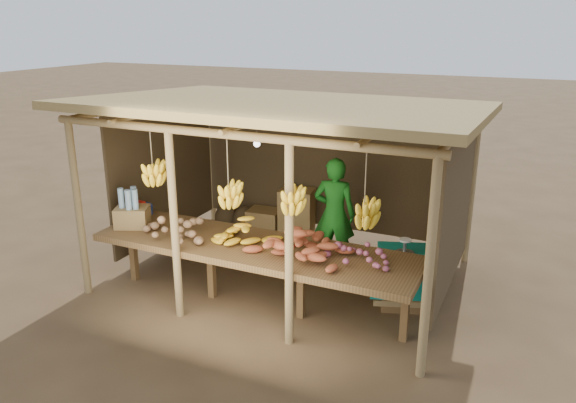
% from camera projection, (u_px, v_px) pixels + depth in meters
% --- Properties ---
extents(ground, '(60.00, 60.00, 0.00)m').
position_uv_depth(ground, '(288.00, 275.00, 7.58)').
color(ground, brown).
rests_on(ground, ground).
extents(stall_structure, '(4.70, 3.50, 2.43)m').
position_uv_depth(stall_structure, '(288.00, 138.00, 6.87)').
color(stall_structure, olive).
rests_on(stall_structure, ground).
extents(counter, '(3.90, 1.05, 0.80)m').
position_uv_depth(counter, '(254.00, 250.00, 6.53)').
color(counter, brown).
rests_on(counter, ground).
extents(potato_heap, '(1.04, 0.77, 0.36)m').
position_uv_depth(potato_heap, '(174.00, 224.00, 6.66)').
color(potato_heap, '#8F6A49').
rests_on(potato_heap, counter).
extents(sweet_potato_heap, '(1.20, 0.97, 0.36)m').
position_uv_depth(sweet_potato_heap, '(300.00, 240.00, 6.17)').
color(sweet_potato_heap, '#A74C2B').
rests_on(sweet_potato_heap, counter).
extents(onion_heap, '(0.86, 0.66, 0.35)m').
position_uv_depth(onion_heap, '(357.00, 247.00, 6.01)').
color(onion_heap, '#AB536C').
rests_on(onion_heap, counter).
extents(banana_pile, '(0.71, 0.50, 0.35)m').
position_uv_depth(banana_pile, '(248.00, 228.00, 6.54)').
color(banana_pile, yellow).
rests_on(banana_pile, counter).
extents(tomato_basin, '(0.34, 0.34, 0.18)m').
position_uv_depth(tomato_basin, '(140.00, 209.00, 7.52)').
color(tomato_basin, navy).
rests_on(tomato_basin, counter).
extents(bottle_box, '(0.50, 0.46, 0.51)m').
position_uv_depth(bottle_box, '(132.00, 212.00, 7.04)').
color(bottle_box, olive).
rests_on(bottle_box, counter).
extents(vendor, '(0.62, 0.45, 1.57)m').
position_uv_depth(vendor, '(334.00, 214.00, 7.59)').
color(vendor, '#19721B').
rests_on(vendor, ground).
extents(tarp_crate, '(0.90, 0.84, 0.87)m').
position_uv_depth(tarp_crate, '(408.00, 276.00, 6.73)').
color(tarp_crate, brown).
rests_on(tarp_crate, ground).
extents(carton_stack, '(1.13, 0.48, 0.81)m').
position_uv_depth(carton_stack, '(286.00, 217.00, 8.74)').
color(carton_stack, olive).
rests_on(carton_stack, ground).
extents(burlap_sacks, '(0.72, 0.38, 0.51)m').
position_uv_depth(burlap_sacks, '(235.00, 217.00, 9.15)').
color(burlap_sacks, '#493922').
rests_on(burlap_sacks, ground).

